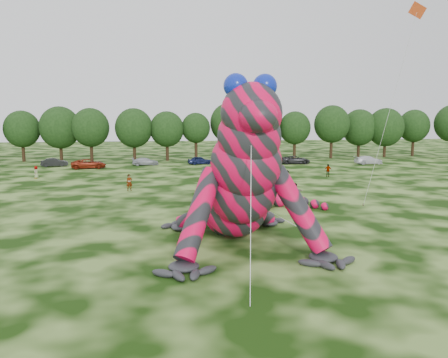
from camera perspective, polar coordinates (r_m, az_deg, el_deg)
ground at (r=25.05m, az=4.39°, el=-10.65°), size 240.00×240.00×0.00m
inflatable_gecko at (r=29.51m, az=0.91°, el=2.65°), size 18.74×21.84×10.45m
flying_kite at (r=38.72m, az=23.44°, el=17.75°), size 2.46×4.61×17.00m
tree_4 at (r=85.48m, az=-24.84°, el=5.10°), size 6.22×5.60×9.06m
tree_5 at (r=83.57m, az=-20.61°, el=5.53°), size 7.16×6.44×9.80m
tree_6 at (r=80.83m, az=-17.00°, el=5.52°), size 6.52×5.86×9.49m
tree_7 at (r=80.15m, az=-11.67°, el=5.68°), size 6.68×6.01×9.48m
tree_8 at (r=80.20m, az=-7.45°, el=5.59°), size 6.14×5.53×8.94m
tree_9 at (r=80.80m, az=-3.69°, el=5.57°), size 5.27×4.74×8.68m
tree_10 at (r=82.72m, az=0.64°, el=6.28°), size 7.09×6.38×10.50m
tree_11 at (r=83.56m, az=5.04°, el=6.12°), size 7.01×6.31×10.07m
tree_12 at (r=84.78m, az=9.23°, el=5.70°), size 5.99×5.39×8.97m
tree_13 at (r=86.58m, az=13.88°, el=6.00°), size 6.83×6.15×10.13m
tree_14 at (r=90.59m, az=17.23°, el=5.73°), size 6.82×6.14×9.40m
tree_15 at (r=92.00m, az=20.33°, el=5.70°), size 7.17×6.45×9.63m
tree_16 at (r=96.87m, az=23.52°, el=5.55°), size 6.26×5.63×9.37m
car_1 at (r=75.34m, az=-21.27°, el=2.04°), size 4.29×2.04×1.36m
car_2 at (r=70.87m, az=-17.26°, el=1.91°), size 5.56×3.16×1.46m
car_3 at (r=73.30m, az=-10.23°, el=2.27°), size 4.32×1.76×1.25m
car_4 at (r=73.56m, az=-3.20°, el=2.45°), size 4.20×2.37×1.35m
car_5 at (r=74.71m, az=4.97°, el=2.51°), size 4.13×1.76×1.32m
car_6 at (r=75.18m, az=9.30°, el=2.49°), size 5.17×2.67×1.39m
car_7 at (r=77.87m, az=18.35°, el=2.37°), size 4.80×2.05×1.38m
spectator_0 at (r=48.52m, az=-12.26°, el=-0.46°), size 0.75×0.59×1.82m
spectator_4 at (r=62.08m, az=-23.32°, el=0.83°), size 0.53×0.80×1.62m
spectator_3 at (r=60.27m, az=13.44°, el=1.11°), size 1.05×0.59×1.69m
spectator_5 at (r=42.97m, az=9.23°, el=-1.58°), size 1.61×1.19×1.68m
spectator_2 at (r=53.08m, az=8.21°, el=0.27°), size 1.19×0.98×1.61m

